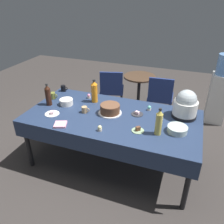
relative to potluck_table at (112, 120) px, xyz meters
The scene contains 23 objects.
ground 0.69m from the potluck_table, ahead, with size 9.00×9.00×0.00m, color #383330.
potluck_table is the anchor object (origin of this frame).
frosted_layer_cake 0.14m from the potluck_table, 134.48° to the left, with size 0.30×0.30×0.13m.
slow_cooker 0.94m from the potluck_table, 18.52° to the left, with size 0.31×0.31×0.36m.
glass_salad_bowl 0.83m from the potluck_table, ahead, with size 0.23×0.23×0.07m, color #B2C6BC.
ceramic_snack_bowl 0.71m from the potluck_table, behind, with size 0.18×0.18×0.08m, color silver.
dessert_plate_white 0.78m from the potluck_table, 162.34° to the right, with size 0.19×0.19×0.04m.
dessert_plate_sage 0.47m from the potluck_table, 30.05° to the right, with size 0.14×0.14×0.06m.
dessert_plate_charcoal 0.33m from the potluck_table, 25.08° to the left, with size 0.15×0.15×0.04m.
cupcake_cocoa 0.39m from the potluck_table, 91.41° to the right, with size 0.05×0.05×0.07m.
cupcake_berry 0.63m from the potluck_table, 143.89° to the left, with size 0.05×0.05×0.07m.
cupcake_lemon 0.52m from the potluck_table, 35.97° to the left, with size 0.05×0.05×0.07m.
soda_bottle_cola 0.95m from the potluck_table, behind, with size 0.08×0.08×0.31m.
soda_bottle_ginger_ale 0.69m from the potluck_table, 18.78° to the right, with size 0.08×0.08×0.32m.
soda_bottle_orange_juice 0.52m from the potluck_table, 142.09° to the left, with size 0.09×0.09×0.33m.
coffee_mug_tan 0.38m from the potluck_table, behind, with size 0.11×0.07×0.08m.
coffee_mug_black 1.09m from the potluck_table, 154.98° to the left, with size 0.11×0.07×0.09m.
coffee_mug_olive 1.01m from the potluck_table, behind, with size 0.13×0.08×0.09m.
paper_napkin_stack 0.66m from the potluck_table, 138.58° to the right, with size 0.14×0.14×0.02m, color pink.
maroon_chair_left 1.52m from the potluck_table, 110.51° to the left, with size 0.54×0.54×0.85m.
maroon_chair_right 1.48m from the potluck_table, 74.02° to the left, with size 0.47×0.47×0.85m.
round_cafe_table 1.65m from the potluck_table, 91.75° to the left, with size 0.60×0.60×0.72m.
water_cooler 2.19m from the potluck_table, 51.17° to the left, with size 0.32×0.32×1.24m.
Camera 1 is at (0.87, -2.34, 2.18)m, focal length 36.05 mm.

